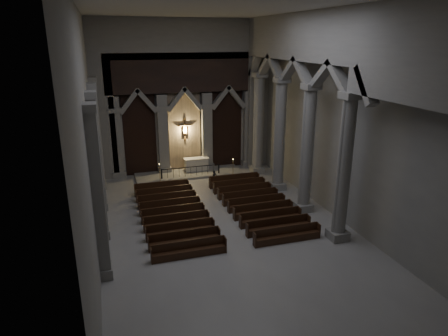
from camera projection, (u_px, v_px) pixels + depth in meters
name	position (u px, v px, depth m)	size (l,w,h in m)	color
room	(229.00, 98.00, 20.35)	(24.00, 24.10, 12.00)	#A29F99
sanctuary_wall	(184.00, 91.00, 31.15)	(14.00, 0.77, 12.00)	gray
right_arcade	(313.00, 87.00, 23.02)	(1.00, 24.00, 12.00)	gray
left_pilasters	(98.00, 160.00, 22.80)	(0.60, 13.00, 8.03)	gray
sanctuary_step	(189.00, 174.00, 32.32)	(8.50, 2.60, 0.15)	gray
altar	(196.00, 164.00, 32.80)	(2.04, 0.82, 1.03)	beige
altar_rail	(191.00, 170.00, 31.45)	(4.70, 0.09, 0.92)	black
candle_stand_left	(160.00, 179.00, 30.05)	(0.27, 0.27, 1.61)	#A88033
candle_stand_right	(233.00, 172.00, 31.83)	(0.24, 0.24, 1.44)	#A88033
pews	(216.00, 210.00, 24.95)	(9.24, 9.46, 0.86)	black
worshipper	(214.00, 178.00, 29.92)	(0.41, 0.27, 1.11)	black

